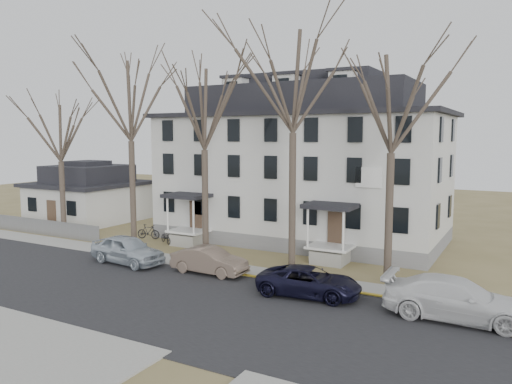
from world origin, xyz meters
The scene contains 18 objects.
ground centered at (0.00, 0.00, 0.00)m, with size 120.00×120.00×0.00m, color olive.
main_road centered at (0.00, 2.00, 0.00)m, with size 120.00×10.00×0.04m, color #27272A.
far_sidewalk centered at (0.00, 8.00, 0.00)m, with size 120.00×2.00×0.08m, color #A09F97.
yellow_curb centered at (5.00, 7.10, 0.00)m, with size 14.00×0.25×0.06m, color gold.
boarding_house centered at (-2.00, 17.95, 5.38)m, with size 20.80×12.36×12.05m.
small_house centered at (-22.00, 16.00, 2.25)m, with size 8.70×8.70×5.00m.
fence centered at (-21.00, 9.50, 0.00)m, with size 14.00×0.06×1.20m, color gray.
tree_far_left centered at (-11.00, 9.80, 10.34)m, with size 8.40×8.40×13.72m.
tree_mid_left centered at (-5.00, 9.80, 9.60)m, with size 7.80×7.80×12.74m.
tree_center centered at (1.00, 9.80, 11.08)m, with size 9.00×9.00×14.70m.
tree_mid_right centered at (6.50, 9.80, 9.60)m, with size 7.80×7.80×12.74m.
tree_bungalow centered at (-18.00, 9.80, 8.12)m, with size 6.60×6.60×10.78m.
car_silver centered at (-8.04, 6.02, 0.84)m, with size 1.99×4.95×1.69m, color silver.
car_tan centered at (-2.54, 6.57, 0.72)m, with size 1.53×4.39×1.45m, color #725F51.
car_navy centered at (3.83, 5.62, 0.69)m, with size 2.28×4.96×1.38m, color black.
car_white centered at (10.39, 5.72, 0.86)m, with size 2.41×5.94×1.72m, color white.
bicycle_left centered at (-9.59, 11.52, 0.44)m, with size 0.58×1.67×0.88m, color black.
bicycle_right centered at (-11.72, 12.13, 0.54)m, with size 0.50×1.79×1.07m, color black.
Camera 1 is at (12.73, -15.85, 7.65)m, focal length 35.00 mm.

